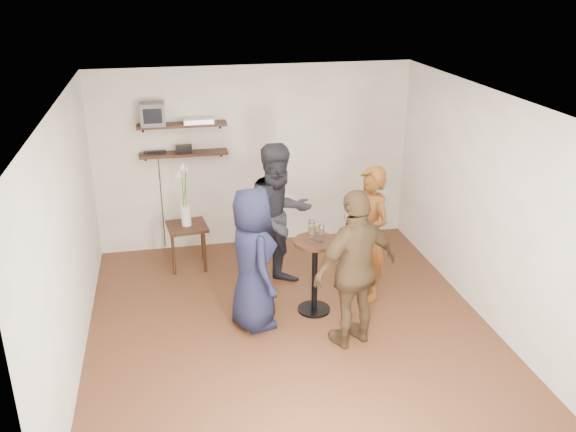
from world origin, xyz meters
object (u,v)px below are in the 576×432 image
at_px(crt_monitor, 153,114).
at_px(person_dark, 279,217).
at_px(person_navy, 253,259).
at_px(drinks_table, 315,266).
at_px(radio, 184,149).
at_px(person_brown, 356,269).
at_px(dvd_deck, 198,121).
at_px(side_table, 187,232).
at_px(person_plaid, 369,234).

xyz_separation_m(crt_monitor, person_dark, (1.45, -1.31, -1.08)).
xyz_separation_m(person_dark, person_navy, (-0.46, -0.85, -0.12)).
bearing_deg(drinks_table, radio, 123.80).
relative_size(drinks_table, person_dark, 0.49).
distance_m(radio, person_brown, 3.24).
xyz_separation_m(radio, drinks_table, (1.35, -2.02, -0.93)).
distance_m(dvd_deck, radio, 0.44).
relative_size(crt_monitor, dvd_deck, 0.80).
bearing_deg(person_brown, person_dark, -88.96).
bearing_deg(drinks_table, crt_monitor, 130.57).
relative_size(dvd_deck, drinks_table, 0.43).
relative_size(side_table, person_navy, 0.37).
height_order(crt_monitor, person_dark, crt_monitor).
distance_m(drinks_table, person_plaid, 0.80).
bearing_deg(radio, crt_monitor, 180.00).
bearing_deg(person_brown, drinks_table, -90.00).
distance_m(dvd_deck, person_plaid, 2.79).
bearing_deg(person_brown, side_table, -72.80).
distance_m(dvd_deck, person_dark, 1.83).
xyz_separation_m(person_navy, person_brown, (1.00, -0.57, 0.05)).
height_order(dvd_deck, person_navy, dvd_deck).
bearing_deg(person_plaid, person_brown, -43.71).
xyz_separation_m(dvd_deck, radio, (-0.22, 0.00, -0.38)).
relative_size(person_navy, person_brown, 0.94).
bearing_deg(side_table, dvd_deck, 64.21).
bearing_deg(person_dark, drinks_table, -90.00).
bearing_deg(person_plaid, person_navy, -93.17).
height_order(drinks_table, person_plaid, person_plaid).
relative_size(person_dark, person_brown, 1.07).
bearing_deg(person_navy, radio, 4.72).
xyz_separation_m(dvd_deck, person_brown, (1.39, -2.73, -1.02)).
height_order(crt_monitor, drinks_table, crt_monitor).
bearing_deg(crt_monitor, dvd_deck, 0.00).
bearing_deg(radio, person_brown, -59.51).
xyz_separation_m(side_table, person_dark, (1.11, -0.77, 0.43)).
distance_m(dvd_deck, side_table, 1.51).
distance_m(side_table, person_plaid, 2.48).
bearing_deg(drinks_table, person_dark, 111.92).
bearing_deg(crt_monitor, person_dark, -42.28).
distance_m(crt_monitor, side_table, 1.63).
bearing_deg(crt_monitor, person_navy, -65.56).
xyz_separation_m(drinks_table, person_dark, (-0.28, 0.70, 0.35)).
relative_size(crt_monitor, radio, 1.45).
bearing_deg(dvd_deck, person_navy, -79.87).
height_order(person_dark, person_navy, person_dark).
bearing_deg(person_brown, person_plaid, -136.29).
distance_m(dvd_deck, person_brown, 3.23).
distance_m(person_plaid, person_navy, 1.52).
height_order(side_table, person_dark, person_dark).
xyz_separation_m(drinks_table, person_navy, (-0.75, -0.14, 0.23)).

